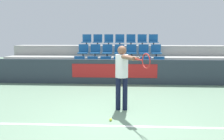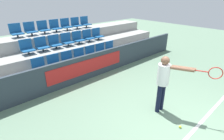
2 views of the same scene
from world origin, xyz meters
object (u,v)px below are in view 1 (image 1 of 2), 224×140
(stadium_chair_5, at_px, (146,64))
(stadium_chair_11, at_px, (132,51))
(stadium_chair_20, at_px, (154,41))
(stadium_chair_17, at_px, (120,41))
(stadium_chair_9, at_px, (107,51))
(stadium_chair_18, at_px, (131,41))
(stadium_chair_12, at_px, (144,51))
(tennis_player, at_px, (123,71))
(stadium_chair_15, at_px, (98,41))
(tennis_ball, at_px, (111,120))
(stadium_chair_16, at_px, (109,41))
(stadium_chair_10, at_px, (119,51))
(stadium_chair_4, at_px, (132,64))
(stadium_chair_2, at_px, (106,64))
(stadium_chair_7, at_px, (83,51))
(stadium_chair_19, at_px, (142,41))
(stadium_chair_3, at_px, (119,64))
(stadium_chair_0, at_px, (79,64))
(stadium_chair_6, at_px, (159,64))
(stadium_chair_1, at_px, (92,64))
(stadium_chair_13, at_px, (156,51))
(stadium_chair_14, at_px, (87,40))

(stadium_chair_5, height_order, stadium_chair_11, stadium_chair_11)
(stadium_chair_20, bearing_deg, stadium_chair_17, 180.00)
(stadium_chair_9, bearing_deg, stadium_chair_18, 41.52)
(stadium_chair_12, relative_size, tennis_player, 0.34)
(stadium_chair_15, xyz_separation_m, tennis_player, (1.35, -6.02, -0.66))
(stadium_chair_18, height_order, tennis_ball, stadium_chair_18)
(stadium_chair_16, relative_size, tennis_ball, 8.72)
(stadium_chair_18, bearing_deg, stadium_chair_12, -60.54)
(stadium_chair_10, height_order, stadium_chair_15, stadium_chair_15)
(stadium_chair_17, distance_m, stadium_chair_20, 1.75)
(stadium_chair_4, height_order, stadium_chair_10, stadium_chair_10)
(tennis_ball, bearing_deg, stadium_chair_11, 83.37)
(stadium_chair_2, xyz_separation_m, stadium_chair_20, (2.34, 2.07, 0.97))
(stadium_chair_7, relative_size, stadium_chair_16, 1.00)
(stadium_chair_5, distance_m, tennis_ball, 4.91)
(stadium_chair_5, xyz_separation_m, stadium_chair_19, (0.00, 2.07, 0.97))
(tennis_player, bearing_deg, stadium_chair_3, 67.55)
(stadium_chair_0, relative_size, tennis_ball, 8.72)
(stadium_chair_12, distance_m, stadium_chair_20, 1.28)
(stadium_chair_10, distance_m, stadium_chair_11, 0.58)
(stadium_chair_16, distance_m, stadium_chair_17, 0.58)
(stadium_chair_7, bearing_deg, stadium_chair_15, 60.54)
(stadium_chair_0, relative_size, stadium_chair_3, 1.00)
(stadium_chair_6, xyz_separation_m, stadium_chair_10, (-1.75, 1.03, 0.49))
(stadium_chair_1, relative_size, stadium_chair_15, 1.00)
(stadium_chair_5, relative_size, tennis_ball, 8.72)
(stadium_chair_12, bearing_deg, stadium_chair_2, -149.45)
(stadium_chair_2, height_order, stadium_chair_20, stadium_chair_20)
(stadium_chair_7, height_order, stadium_chair_13, same)
(stadium_chair_13, height_order, stadium_chair_16, stadium_chair_16)
(stadium_chair_9, distance_m, stadium_chair_20, 2.60)
(stadium_chair_1, height_order, stadium_chair_12, stadium_chair_12)
(stadium_chair_0, bearing_deg, stadium_chair_9, 41.52)
(stadium_chair_4, bearing_deg, stadium_chair_10, 119.46)
(stadium_chair_2, distance_m, stadium_chair_7, 1.63)
(stadium_chair_14, bearing_deg, tennis_player, -72.15)
(stadium_chair_1, distance_m, stadium_chair_6, 2.92)
(stadium_chair_7, bearing_deg, stadium_chair_16, 41.52)
(stadium_chair_6, distance_m, stadium_chair_13, 1.14)
(stadium_chair_0, xyz_separation_m, stadium_chair_9, (1.17, 1.03, 0.49))
(stadium_chair_1, relative_size, stadium_chair_9, 1.00)
(stadium_chair_17, bearing_deg, stadium_chair_7, -149.45)
(stadium_chair_16, relative_size, stadium_chair_17, 1.00)
(stadium_chair_9, relative_size, stadium_chair_16, 1.00)
(stadium_chair_13, bearing_deg, stadium_chair_15, 160.50)
(stadium_chair_6, bearing_deg, stadium_chair_2, 180.00)
(stadium_chair_20, bearing_deg, stadium_chair_4, -119.46)
(stadium_chair_7, xyz_separation_m, stadium_chair_10, (1.75, 0.00, 0.00))
(stadium_chair_11, height_order, stadium_chair_15, stadium_chair_15)
(stadium_chair_11, xyz_separation_m, stadium_chair_16, (-1.17, 1.03, 0.49))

